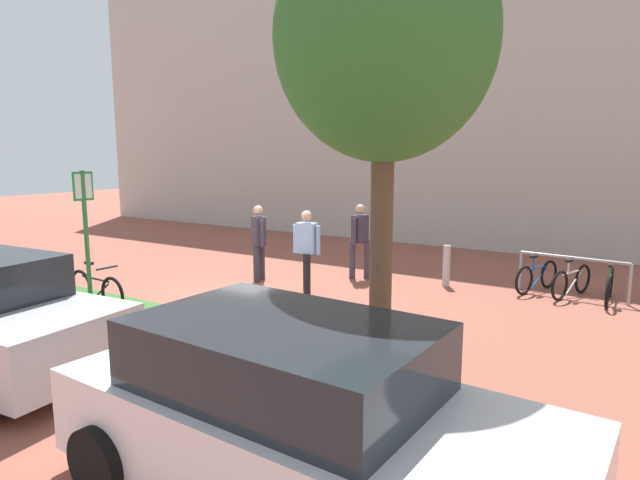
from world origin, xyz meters
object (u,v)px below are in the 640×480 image
Objects in this scene: tree_sidewalk at (385,41)px; person_casual_tan at (307,246)px; bike_rack_cluster at (572,280)px; person_suited_navy at (360,236)px; person_suited_dark at (259,238)px; bollard_steel at (446,266)px; bike_at_sign at (96,289)px; car_white_hatch at (299,417)px; parking_sign_post at (85,220)px.

tree_sidewalk reaches higher than person_casual_tan.
person_suited_navy is (-4.37, -0.83, 0.63)m from bike_rack_cluster.
bollard_steel is at bearing 25.54° from person_suited_dark.
bike_at_sign is at bearing 178.60° from tree_sidewalk.
person_suited_navy is at bearing 114.39° from car_white_hatch.
bike_at_sign is (0.01, 0.13, -1.32)m from parking_sign_post.
parking_sign_post is 7.32m from bollard_steel.
tree_sidewalk is 6.47m from person_suited_navy.
person_suited_navy is at bearing -169.57° from bollard_steel.
person_casual_tan is at bearing 48.06° from parking_sign_post.
bike_at_sign is at bearing 156.93° from car_white_hatch.
person_suited_navy is at bearing -169.21° from bike_rack_cluster.
person_suited_navy is (-2.85, 4.86, -3.19)m from tree_sidewalk.
person_suited_dark is 1.00× the size of person_suited_navy.
tree_sidewalk reaches higher than car_white_hatch.
bike_at_sign is 5.66m from person_suited_navy.
parking_sign_post is 1.49× the size of person_suited_navy.
car_white_hatch is at bearing -79.51° from bollard_steel.
person_suited_dark is (-6.17, -2.26, 0.63)m from bike_rack_cluster.
tree_sidewalk is 1.29× the size of car_white_hatch.
tree_sidewalk is 2.69× the size of bike_rack_cluster.
car_white_hatch is (3.68, -5.71, -0.23)m from person_casual_tan.
car_white_hatch is (-0.99, -8.30, 0.41)m from bike_rack_cluster.
tree_sidewalk is 6.27× the size of bollard_steel.
bike_rack_cluster is 1.22× the size of person_casual_tan.
tree_sidewalk is at bearing -1.40° from bike_at_sign.
tree_sidewalk is 7.05m from bike_at_sign.
bike_rack_cluster is 1.22× the size of person_suited_dark.
parking_sign_post is at bearing 157.90° from car_white_hatch.
bollard_steel is 7.96m from car_white_hatch.
bike_at_sign is at bearing -133.07° from person_casual_tan.
person_suited_navy reaches higher than car_white_hatch.
car_white_hatch is at bearing -49.34° from person_suited_dark.
bollard_steel is at bearing -168.93° from bike_rack_cluster.
bike_rack_cluster is (7.45, 5.68, -1.32)m from parking_sign_post.
bollard_steel is 0.21× the size of car_white_hatch.
person_casual_tan is 0.39× the size of car_white_hatch.
bollard_steel is at bearing 45.40° from bike_at_sign.
car_white_hatch is (6.45, -2.75, 0.41)m from bike_at_sign.
bike_rack_cluster is at bearing 28.99° from person_casual_tan.
bike_at_sign is 0.98× the size of person_suited_navy.
parking_sign_post reaches higher than person_casual_tan.
parking_sign_post is 7.03m from car_white_hatch.
bike_rack_cluster is at bearing 37.31° from parking_sign_post.
tree_sidewalk is at bearing 101.55° from car_white_hatch.
bollard_steel is (5.00, 5.07, 0.10)m from bike_at_sign.
bike_rack_cluster is at bearing 83.19° from car_white_hatch.
bike_at_sign is (-5.92, 0.14, -3.82)m from tree_sidewalk.
parking_sign_post is (-5.92, 0.02, -2.50)m from tree_sidewalk.
person_suited_dark is (1.27, 3.29, 0.63)m from bike_at_sign.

